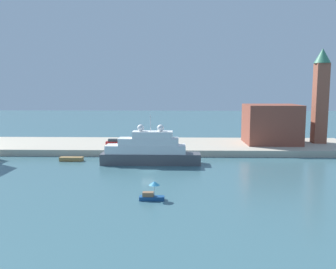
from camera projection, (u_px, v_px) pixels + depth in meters
ground at (148, 171)px, 75.84m from camera, size 400.00×400.00×0.00m
quay_dock at (156, 146)px, 103.41m from camera, size 110.00×23.84×1.67m
large_yacht at (149, 151)px, 82.88m from camera, size 22.52×4.56×11.29m
small_motorboat at (152, 193)px, 56.42m from camera, size 3.87×1.69×2.98m
work_barge at (71, 159)px, 86.52m from camera, size 5.48×1.63×0.95m
harbor_building at (271, 124)px, 102.46m from camera, size 14.55×12.82×10.91m
bell_tower at (321, 92)px, 102.14m from camera, size 4.53×4.53×26.43m
parked_car at (114, 142)px, 101.40m from camera, size 4.38×1.84×1.46m
person_figure at (121, 145)px, 94.63m from camera, size 0.36×0.36×1.59m
mooring_bollard at (146, 148)px, 92.68m from camera, size 0.45×0.45×0.80m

